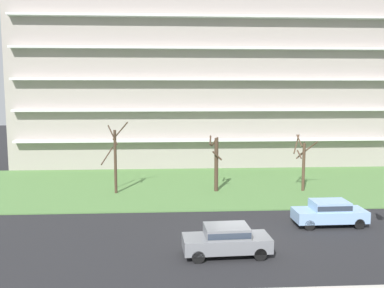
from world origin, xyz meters
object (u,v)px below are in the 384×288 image
Objects in this scene: tree_left at (216,163)px; sedan_blue_near_left at (330,212)px; tree_center at (303,162)px; sedan_gray_center_left at (226,239)px; tree_far_left at (115,158)px.

sedan_blue_near_left is at bearing -57.00° from tree_left.
tree_center is at bearing -98.32° from sedan_blue_near_left.
tree_center is 1.05× the size of sedan_gray_center_left.
tree_center is at bearing -1.61° from tree_left.
tree_far_left is 16.96m from sedan_blue_near_left.
sedan_gray_center_left is (-8.22, -13.55, -1.59)m from tree_center.
tree_left reaches higher than sedan_gray_center_left.
tree_left is at bearing -57.96° from sedan_blue_near_left.
tree_far_left is at bearing -33.74° from sedan_blue_near_left.
tree_far_left is 1.23× the size of tree_center.
sedan_gray_center_left is (-1.04, -13.75, -1.55)m from tree_left.
tree_left is 1.03× the size of sedan_gray_center_left.
tree_center reaches higher than sedan_gray_center_left.
tree_far_left is 15.50m from sedan_gray_center_left.
tree_far_left reaches higher than tree_left.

